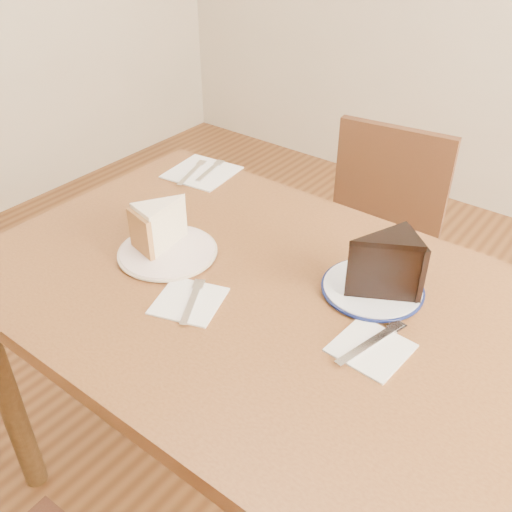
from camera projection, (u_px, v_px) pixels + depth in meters
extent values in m
plane|color=#482813|center=(256.00, 497.00, 1.60)|extent=(4.00, 4.00, 0.00)
cube|color=#492914|center=(257.00, 294.00, 1.18)|extent=(1.20, 0.80, 0.04)
cylinder|color=#34200F|center=(7.00, 394.00, 1.45)|extent=(0.06, 0.06, 0.71)
cylinder|color=#34200F|center=(190.00, 270.00, 1.89)|extent=(0.06, 0.06, 0.71)
cube|color=#331B0F|center=(361.00, 270.00, 1.74)|extent=(0.47, 0.47, 0.04)
cylinder|color=#331B0F|center=(422.00, 314.00, 1.92)|extent=(0.04, 0.04, 0.42)
cylinder|color=#331B0F|center=(326.00, 283.00, 2.07)|extent=(0.04, 0.04, 0.42)
cylinder|color=#331B0F|center=(387.00, 382.00, 1.67)|extent=(0.04, 0.04, 0.42)
cylinder|color=#331B0F|center=(281.00, 341.00, 1.81)|extent=(0.04, 0.04, 0.42)
cube|color=#331B0F|center=(390.00, 185.00, 1.75)|extent=(0.35, 0.08, 0.37)
cylinder|color=silver|center=(168.00, 252.00, 1.26)|extent=(0.21, 0.21, 0.01)
cylinder|color=white|center=(372.00, 288.00, 1.16)|extent=(0.20, 0.20, 0.01)
cube|color=white|center=(189.00, 301.00, 1.13)|extent=(0.16, 0.16, 0.00)
cube|color=white|center=(371.00, 348.00, 1.02)|extent=(0.13, 0.13, 0.00)
cube|color=white|center=(202.00, 172.00, 1.60)|extent=(0.19, 0.19, 0.00)
cube|color=silver|center=(192.00, 302.00, 1.12)|extent=(0.08, 0.13, 0.00)
cube|color=silver|center=(370.00, 343.00, 1.02)|extent=(0.06, 0.17, 0.00)
cube|color=silver|center=(210.00, 171.00, 1.60)|extent=(0.05, 0.14, 0.00)
cube|color=silver|center=(191.00, 173.00, 1.59)|extent=(0.06, 0.16, 0.00)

